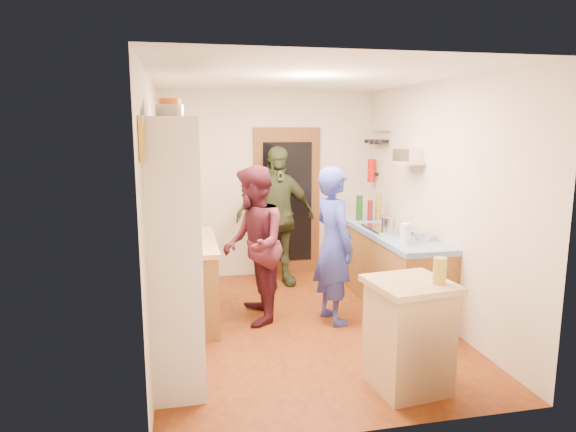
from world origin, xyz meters
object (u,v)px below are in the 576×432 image
object	(u,v)px
hutch_body	(176,250)
person_hob	(337,246)
right_counter_base	(389,268)
person_left	(256,244)
person_back	(277,217)
island_base	(408,338)

from	to	relation	value
hutch_body	person_hob	xyz separation A→B (m)	(1.70, 0.83, -0.25)
right_counter_base	person_left	size ratio (longest dim) A/B	1.28
person_back	person_left	bearing A→B (deg)	-121.38
hutch_body	island_base	bearing A→B (deg)	-20.35
person_hob	person_left	size ratio (longest dim) A/B	0.99
person_hob	island_base	bearing A→B (deg)	173.31
island_base	person_back	size ratio (longest dim) A/B	0.46
hutch_body	person_back	xyz separation A→B (m)	(1.31, 2.27, -0.17)
right_counter_base	island_base	world-z (taller)	island_base
hutch_body	right_counter_base	bearing A→B (deg)	27.47
person_hob	person_back	bearing A→B (deg)	3.46
right_counter_base	person_hob	bearing A→B (deg)	-149.95
island_base	person_back	bearing A→B (deg)	100.05
person_hob	right_counter_base	bearing A→B (deg)	-71.67
right_counter_base	person_hob	distance (m)	1.03
person_left	person_hob	bearing A→B (deg)	78.04
island_base	person_back	distance (m)	3.03
person_left	person_back	bearing A→B (deg)	162.53
hutch_body	person_left	distance (m)	1.39
right_counter_base	hutch_body	bearing A→B (deg)	-152.53
person_hob	person_back	xyz separation A→B (m)	(-0.39, 1.43, 0.08)
right_counter_base	person_left	bearing A→B (deg)	-172.15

